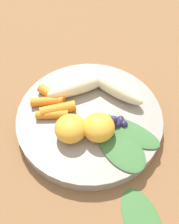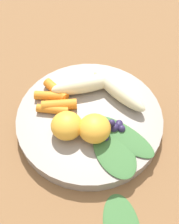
{
  "view_description": "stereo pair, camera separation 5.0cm",
  "coord_description": "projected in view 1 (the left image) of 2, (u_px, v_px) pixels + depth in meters",
  "views": [
    {
      "loc": [
        -0.18,
        -0.23,
        0.44
      ],
      "look_at": [
        0.0,
        0.0,
        0.04
      ],
      "focal_mm": 44.88,
      "sensor_mm": 36.0,
      "label": 1
    },
    {
      "loc": [
        -0.14,
        -0.26,
        0.44
      ],
      "look_at": [
        0.0,
        0.0,
        0.04
      ],
      "focal_mm": 44.88,
      "sensor_mm": 36.0,
      "label": 2
    }
  ],
  "objects": [
    {
      "name": "carrot_rear",
      "position": [
        52.0,
        115.0,
        0.5
      ],
      "size": [
        0.06,
        0.05,
        0.01
      ],
      "primitive_type": "cylinder",
      "rotation": [
        0.0,
        1.57,
        2.52
      ],
      "color": "orange",
      "rests_on": "bowl"
    },
    {
      "name": "ground_plane",
      "position": [
        90.0,
        123.0,
        0.53
      ],
      "size": [
        2.4,
        2.4,
        0.0
      ],
      "primitive_type": "plane",
      "color": "brown"
    },
    {
      "name": "blueberry_pile",
      "position": [
        116.0,
        124.0,
        0.49
      ],
      "size": [
        0.04,
        0.03,
        0.02
      ],
      "color": "#2D234C",
      "rests_on": "bowl"
    },
    {
      "name": "bowl",
      "position": [
        90.0,
        119.0,
        0.52
      ],
      "size": [
        0.27,
        0.27,
        0.03
      ],
      "primitive_type": "cylinder",
      "color": "gray",
      "rests_on": "ground_plane"
    },
    {
      "name": "kale_leaf_left",
      "position": [
        123.0,
        146.0,
        0.46
      ],
      "size": [
        0.07,
        0.1,
        0.0
      ],
      "primitive_type": "ellipsoid",
      "rotation": [
        0.0,
        0.0,
        4.66
      ],
      "color": "#3D7038",
      "rests_on": "bowl"
    },
    {
      "name": "kale_leaf_right",
      "position": [
        126.0,
        131.0,
        0.48
      ],
      "size": [
        0.09,
        0.13,
        0.0
      ],
      "primitive_type": "ellipsoid",
      "rotation": [
        0.0,
        0.0,
        5.11
      ],
      "color": "#3D7038",
      "rests_on": "bowl"
    },
    {
      "name": "carrot_mid_left",
      "position": [
        47.0,
        101.0,
        0.51
      ],
      "size": [
        0.06,
        0.04,
        0.02
      ],
      "primitive_type": "cylinder",
      "rotation": [
        0.0,
        1.57,
        2.59
      ],
      "color": "orange",
      "rests_on": "bowl"
    },
    {
      "name": "banana_peeled_left",
      "position": [
        80.0,
        85.0,
        0.53
      ],
      "size": [
        0.13,
        0.06,
        0.03
      ],
      "primitive_type": "ellipsoid",
      "rotation": [
        0.0,
        0.0,
        2.89
      ],
      "color": "beige",
      "rests_on": "bowl"
    },
    {
      "name": "kale_leaf_stray",
      "position": [
        142.0,
        220.0,
        0.42
      ],
      "size": [
        0.09,
        0.12,
        0.01
      ],
      "primitive_type": "ellipsoid",
      "rotation": [
        0.0,
        0.0,
        4.37
      ],
      "color": "#3D7038",
      "rests_on": "ground_plane"
    },
    {
      "name": "carrot_front",
      "position": [
        51.0,
        94.0,
        0.52
      ],
      "size": [
        0.03,
        0.06,
        0.02
      ],
      "primitive_type": "cylinder",
      "rotation": [
        0.0,
        1.57,
        1.84
      ],
      "color": "orange",
      "rests_on": "bowl"
    },
    {
      "name": "orange_segment_far",
      "position": [
        71.0,
        129.0,
        0.46
      ],
      "size": [
        0.05,
        0.05,
        0.04
      ],
      "primitive_type": "ellipsoid",
      "color": "#F4A833",
      "rests_on": "bowl"
    },
    {
      "name": "carrot_mid_right",
      "position": [
        58.0,
        109.0,
        0.5
      ],
      "size": [
        0.07,
        0.04,
        0.02
      ],
      "primitive_type": "cylinder",
      "rotation": [
        0.0,
        1.57,
        2.74
      ],
      "color": "orange",
      "rests_on": "bowl"
    },
    {
      "name": "banana_peeled_right",
      "position": [
        114.0,
        87.0,
        0.52
      ],
      "size": [
        0.06,
        0.13,
        0.03
      ],
      "primitive_type": "ellipsoid",
      "rotation": [
        0.0,
        0.0,
        1.81
      ],
      "color": "beige",
      "rests_on": "bowl"
    },
    {
      "name": "orange_segment_near",
      "position": [
        99.0,
        127.0,
        0.47
      ],
      "size": [
        0.05,
        0.05,
        0.04
      ],
      "primitive_type": "ellipsoid",
      "color": "#F4A833",
      "rests_on": "bowl"
    }
  ]
}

